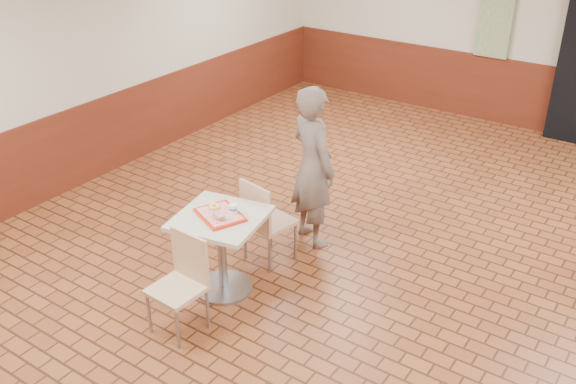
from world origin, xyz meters
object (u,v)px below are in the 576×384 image
Objects in this scene: customer at (313,167)px; serving_tray at (220,215)px; ring_donut at (214,206)px; long_john_donut at (218,216)px; main_table at (221,241)px; chair_main_back at (264,218)px; chair_main_front at (182,278)px; paper_cup at (233,209)px.

customer is 3.97× the size of serving_tray.
long_john_donut reaches higher than ring_donut.
long_john_donut is (0.15, -0.13, 0.00)m from ring_donut.
long_john_donut reaches higher than serving_tray.
chair_main_back is (0.04, 0.61, -0.03)m from main_table.
chair_main_front is 1.21m from chair_main_back.
long_john_donut is at bearing 100.97° from chair_main_back.
ring_donut is at bearing 85.62° from chair_main_back.
serving_tray reaches higher than main_table.
main_table is 0.61m from chair_main_back.
chair_main_back is 0.53× the size of customer.
paper_cup reaches higher than main_table.
chair_main_back is 0.66m from ring_donut.
serving_tray is at bearing 99.21° from chair_main_front.
paper_cup is (0.10, 0.07, 0.33)m from main_table.
chair_main_front is at bearing 110.01° from customer.
serving_tray is (-0.04, -0.61, 0.31)m from chair_main_back.
main_table is at bearing 121.33° from long_john_donut.
customer is (0.13, 1.84, 0.36)m from chair_main_front.
ring_donut is 0.21m from paper_cup.
long_john_donut is (0.05, -0.07, 0.03)m from serving_tray.
customer reaches higher than main_table.
paper_cup is at bearing 90.13° from chair_main_front.
customer is 1.26m from serving_tray.
customer is at bearing -93.04° from chair_main_back.
ring_donut is 0.20m from long_john_donut.
chair_main_back reaches higher than long_john_donut.
customer is (0.20, 1.24, 0.32)m from main_table.
main_table is 1.85× the size of serving_tray.
customer is 16.65× the size of ring_donut.
serving_tray is at bearing 96.73° from chair_main_back.
main_table is 5.11× the size of long_john_donut.
long_john_donut is at bearing -39.47° from ring_donut.
chair_main_back reaches higher than serving_tray.
chair_main_back is at bearing 100.44° from customer.
long_john_donut is 1.75× the size of paper_cup.
chair_main_back is 0.65m from paper_cup.
long_john_donut is at bearing -58.67° from serving_tray.
chair_main_back is at bearing 86.09° from serving_tray.
serving_tray is at bearing 121.33° from long_john_donut.
main_table is at bearing -144.02° from paper_cup.
chair_main_front is 0.63m from long_john_donut.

